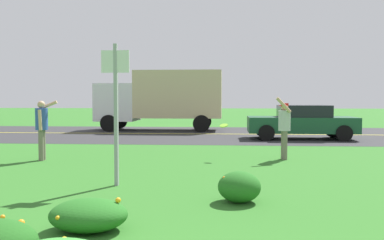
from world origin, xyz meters
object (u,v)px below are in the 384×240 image
(sign_post_near_path, at_px, (116,101))
(person_thrower_blue_shirt, at_px, (42,125))
(frisbee_lime, at_px, (224,126))
(car_dark_green_center_left, at_px, (302,122))
(box_truck_white, at_px, (162,97))
(person_catcher_red_cap_gray_shirt, at_px, (284,125))

(sign_post_near_path, distance_m, person_thrower_blue_shirt, 4.43)
(frisbee_lime, height_order, car_dark_green_center_left, car_dark_green_center_left)
(sign_post_near_path, bearing_deg, person_thrower_blue_shirt, 132.59)
(box_truck_white, bearing_deg, person_thrower_blue_shirt, -98.87)
(sign_post_near_path, xyz_separation_m, box_truck_white, (-1.21, 14.46, 0.10))
(car_dark_green_center_left, bearing_deg, sign_post_near_path, -118.43)
(person_catcher_red_cap_gray_shirt, bearing_deg, person_thrower_blue_shirt, -174.02)
(person_thrower_blue_shirt, xyz_separation_m, frisbee_lime, (5.10, 0.49, -0.03))
(sign_post_near_path, bearing_deg, car_dark_green_center_left, 61.57)
(frisbee_lime, distance_m, box_truck_white, 11.28)
(person_thrower_blue_shirt, bearing_deg, sign_post_near_path, -47.41)
(car_dark_green_center_left, bearing_deg, frisbee_lime, -117.51)
(person_thrower_blue_shirt, bearing_deg, box_truck_white, 81.13)
(frisbee_lime, xyz_separation_m, car_dark_green_center_left, (3.31, 6.35, -0.24))
(person_thrower_blue_shirt, xyz_separation_m, box_truck_white, (1.75, 11.23, 0.80))
(sign_post_near_path, xyz_separation_m, frisbee_lime, (2.14, 3.71, -0.73))
(person_thrower_blue_shirt, xyz_separation_m, person_catcher_red_cap_gray_shirt, (6.82, 0.72, -0.02))
(frisbee_lime, bearing_deg, person_catcher_red_cap_gray_shirt, 7.42)
(person_catcher_red_cap_gray_shirt, relative_size, car_dark_green_center_left, 0.40)
(person_catcher_red_cap_gray_shirt, height_order, car_dark_green_center_left, person_catcher_red_cap_gray_shirt)
(sign_post_near_path, distance_m, box_truck_white, 14.51)
(person_catcher_red_cap_gray_shirt, relative_size, frisbee_lime, 7.31)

